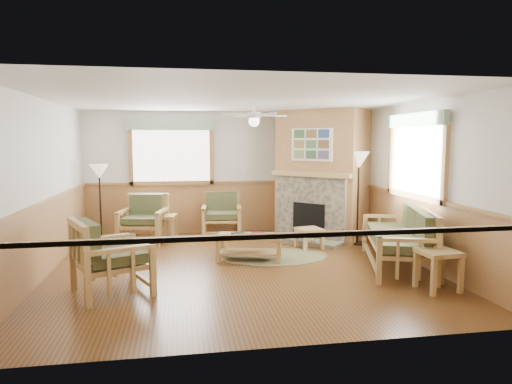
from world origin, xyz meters
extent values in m
cube|color=brown|center=(0.00, 0.00, -0.01)|extent=(6.00, 6.00, 0.01)
cube|color=white|center=(0.00, 0.00, 2.70)|extent=(6.00, 6.00, 0.01)
cube|color=silver|center=(0.00, 3.00, 1.35)|extent=(6.00, 0.02, 2.70)
cube|color=silver|center=(0.00, -3.00, 1.35)|extent=(6.00, 0.02, 2.70)
cube|color=silver|center=(-3.00, 0.00, 1.35)|extent=(0.02, 6.00, 2.70)
cube|color=silver|center=(3.00, 0.00, 1.35)|extent=(0.02, 6.00, 2.70)
cylinder|color=brown|center=(0.72, 0.51, 0.01)|extent=(2.45, 2.45, 0.01)
cube|color=maroon|center=(0.38, 0.33, 0.47)|extent=(0.25, 0.32, 0.03)
cube|color=black|center=(0.08, 0.45, 0.47)|extent=(0.30, 0.33, 0.03)
camera|label=1|loc=(-0.94, -7.25, 2.05)|focal=32.00mm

